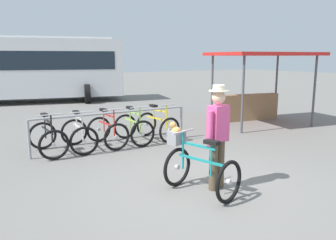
{
  "coord_description": "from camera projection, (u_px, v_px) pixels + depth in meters",
  "views": [
    {
      "loc": [
        -3.32,
        -4.35,
        2.16
      ],
      "look_at": [
        -0.11,
        0.95,
        1.0
      ],
      "focal_mm": 36.14,
      "sensor_mm": 36.0,
      "label": 1
    }
  ],
  "objects": [
    {
      "name": "racked_bike_black",
      "position": [
        48.0,
        138.0,
        7.54
      ],
      "size": [
        0.7,
        1.13,
        0.97
      ],
      "color": "black",
      "rests_on": "ground"
    },
    {
      "name": "racked_bike_lime",
      "position": [
        134.0,
        128.0,
        8.59
      ],
      "size": [
        0.66,
        1.09,
        0.97
      ],
      "color": "black",
      "rests_on": "ground"
    },
    {
      "name": "person_with_featured_bike",
      "position": [
        218.0,
        133.0,
        5.47
      ],
      "size": [
        0.52,
        0.32,
        1.72
      ],
      "color": "brown",
      "rests_on": "ground"
    },
    {
      "name": "bike_rack_rail",
      "position": [
        114.0,
        119.0,
        8.09
      ],
      "size": [
        3.91,
        0.1,
        0.88
      ],
      "color": "#99999E",
      "rests_on": "ground"
    },
    {
      "name": "bus_distant",
      "position": [
        13.0,
        66.0,
        15.88
      ],
      "size": [
        10.31,
        4.88,
        3.08
      ],
      "color": "silver",
      "rests_on": "ground"
    },
    {
      "name": "racked_bike_red",
      "position": [
        107.0,
        131.0,
        8.24
      ],
      "size": [
        0.74,
        1.16,
        0.98
      ],
      "color": "black",
      "rests_on": "ground"
    },
    {
      "name": "racked_bike_yellow",
      "position": [
        158.0,
        126.0,
        8.94
      ],
      "size": [
        0.79,
        1.17,
        0.97
      ],
      "color": "black",
      "rests_on": "ground"
    },
    {
      "name": "ground_plane",
      "position": [
        202.0,
        186.0,
        5.74
      ],
      "size": [
        80.0,
        80.0,
        0.0
      ],
      "primitive_type": "plane",
      "color": "slate"
    },
    {
      "name": "market_stall",
      "position": [
        256.0,
        81.0,
        11.08
      ],
      "size": [
        3.45,
        2.8,
        2.3
      ],
      "color": "#4C4C51",
      "rests_on": "ground"
    },
    {
      "name": "featured_bicycle",
      "position": [
        195.0,
        163.0,
        5.42
      ],
      "size": [
        0.93,
        1.25,
        1.09
      ],
      "color": "black",
      "rests_on": "ground"
    },
    {
      "name": "racked_bike_white",
      "position": [
        79.0,
        135.0,
        7.89
      ],
      "size": [
        0.73,
        1.13,
        0.97
      ],
      "color": "black",
      "rests_on": "ground"
    }
  ]
}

